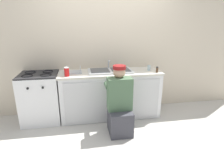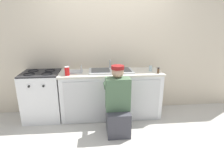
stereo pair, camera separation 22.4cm
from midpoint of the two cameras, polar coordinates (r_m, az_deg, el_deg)
The scene contains 11 objects.
ground_plane at distance 3.48m, azimuth 2.05°, elevation -11.50°, with size 12.00×12.00×0.00m, color beige.
back_wall at distance 3.71m, azimuth 0.88°, elevation 10.80°, with size 6.00×0.10×2.50m, color beige.
counter_cabinet at distance 3.56m, azimuth 1.49°, elevation -3.35°, with size 1.82×0.62×0.83m.
countertop at distance 3.44m, azimuth 1.53°, elevation 3.48°, with size 1.86×0.62×0.04m, color beige.
sink_double_basin at distance 3.43m, azimuth 1.53°, elevation 4.08°, with size 0.80×0.44×0.19m.
stove_range at distance 3.63m, azimuth -18.69°, elevation -3.43°, with size 0.66×0.62×0.90m.
plumber_person at distance 2.99m, azimuth 3.94°, elevation -6.78°, with size 0.42×0.61×1.10m.
spice_bottle_pepper at distance 3.44m, azimuth 15.75°, elevation 3.97°, with size 0.04×0.04×0.10m.
water_glass at distance 3.57m, azimuth 13.44°, elevation 4.65°, with size 0.06×0.06×0.10m.
soda_cup_red at distance 3.23m, azimuth -11.63°, elevation 3.88°, with size 0.08×0.08×0.15m.
dish_rack_tray at distance 3.44m, azimuth -9.45°, elevation 3.96°, with size 0.28×0.22×0.11m.
Camera 2 is at (-0.32, -3.02, 1.71)m, focal length 30.00 mm.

